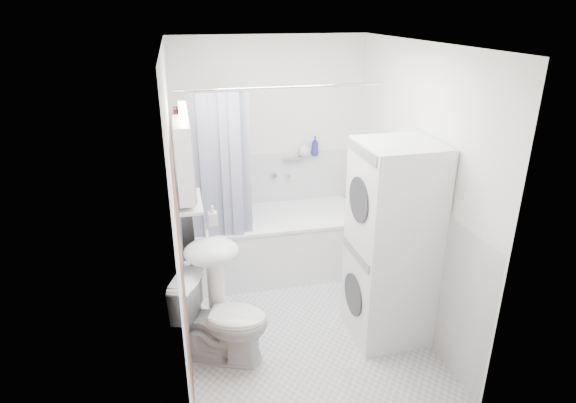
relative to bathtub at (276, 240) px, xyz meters
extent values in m
plane|color=silver|center=(0.03, -0.92, -0.36)|extent=(2.60, 2.60, 0.00)
plane|color=white|center=(0.03, 0.38, 0.84)|extent=(2.00, 0.00, 2.00)
plane|color=white|center=(0.03, -2.22, 0.84)|extent=(2.00, 0.00, 2.00)
plane|color=white|center=(-0.97, -0.92, 0.84)|extent=(0.00, 2.60, 2.60)
plane|color=white|center=(1.03, -0.92, 0.84)|extent=(0.00, 2.60, 2.60)
plane|color=white|center=(0.03, -0.92, 2.04)|extent=(2.60, 2.60, 0.00)
plane|color=white|center=(0.03, 0.37, 0.24)|extent=(1.98, 0.00, 1.98)
plane|color=white|center=(-0.96, -0.92, 0.24)|extent=(0.00, 2.58, 2.58)
plane|color=white|center=(1.01, -0.92, 0.24)|extent=(0.00, 2.58, 2.58)
plane|color=brown|center=(-0.95, -1.80, 0.64)|extent=(0.00, 2.00, 2.00)
cylinder|color=silver|center=(-0.92, -1.47, 0.64)|extent=(0.04, 0.04, 0.04)
cube|color=white|center=(0.00, 0.00, -0.05)|extent=(1.67, 0.78, 0.61)
cube|color=white|center=(0.00, 0.00, 0.27)|extent=(1.69, 0.80, 0.03)
cube|color=silver|center=(0.00, 0.00, 0.16)|extent=(1.49, 0.60, 0.20)
cylinder|color=silver|center=(0.20, 0.33, 0.61)|extent=(0.04, 0.12, 0.04)
cylinder|color=silver|center=(0.00, -0.34, 1.64)|extent=(1.87, 0.02, 0.02)
cube|color=#151F4C|center=(-0.79, -0.34, 0.89)|extent=(0.10, 0.02, 1.45)
cube|color=#151F4C|center=(-0.70, -0.34, 0.89)|extent=(0.10, 0.02, 1.45)
cube|color=#151F4C|center=(-0.61, -0.34, 0.89)|extent=(0.10, 0.02, 1.45)
cube|color=#151F4C|center=(-0.52, -0.34, 0.89)|extent=(0.10, 0.02, 1.45)
cube|color=#151F4C|center=(-0.43, -0.34, 0.89)|extent=(0.10, 0.02, 1.45)
cube|color=#151F4C|center=(-0.34, -0.34, 0.89)|extent=(0.10, 0.02, 1.45)
ellipsoid|color=white|center=(-0.73, -1.05, 0.49)|extent=(0.44, 0.37, 0.20)
cylinder|color=white|center=(-0.71, -1.05, 0.02)|extent=(0.14, 0.14, 0.75)
cylinder|color=silver|center=(-0.75, -0.91, 0.61)|extent=(0.03, 0.03, 0.14)
cylinder|color=silver|center=(-0.75, -0.95, 0.67)|extent=(0.02, 0.10, 0.02)
cube|color=white|center=(-0.88, -0.82, 1.19)|extent=(0.12, 0.50, 0.60)
cube|color=white|center=(-0.82, -0.82, 1.19)|extent=(0.01, 0.47, 0.57)
cube|color=#FFEABF|center=(-0.86, -0.82, 1.57)|extent=(0.06, 0.45, 0.06)
cube|color=silver|center=(-0.86, -0.82, 0.84)|extent=(0.18, 0.54, 0.02)
cube|color=silver|center=(0.25, 0.32, 0.79)|extent=(0.22, 0.06, 0.02)
cube|color=#571A18|center=(-0.91, -0.17, 1.01)|extent=(0.05, 0.37, 0.88)
cube|color=#571A18|center=(-0.88, -0.17, 1.42)|extent=(0.03, 0.33, 0.08)
cylinder|color=silver|center=(-0.92, -0.17, 1.46)|extent=(0.02, 0.04, 0.02)
cube|color=white|center=(0.71, -1.25, 0.07)|extent=(0.61, 0.61, 0.85)
cylinder|color=#2D2D33|center=(0.40, -1.25, 0.06)|extent=(0.03, 0.36, 0.36)
cube|color=gray|center=(0.40, -1.25, 0.45)|extent=(0.02, 0.54, 0.08)
cube|color=white|center=(0.71, -1.25, 0.92)|extent=(0.61, 0.61, 0.85)
cylinder|color=#2D2D33|center=(0.40, -1.25, 0.91)|extent=(0.03, 0.36, 0.36)
cube|color=gray|center=(0.40, -1.25, 1.30)|extent=(0.02, 0.54, 0.08)
imported|color=white|center=(-0.69, -1.29, 0.00)|extent=(0.83, 0.64, 0.72)
imported|color=gray|center=(-0.68, -0.67, 0.59)|extent=(0.08, 0.17, 0.08)
imported|color=gray|center=(-0.86, -0.97, 0.89)|extent=(0.07, 0.18, 0.07)
imported|color=gray|center=(-0.86, -0.70, 0.91)|extent=(0.10, 0.09, 0.10)
imported|color=gray|center=(0.38, 0.32, 0.87)|extent=(0.13, 0.17, 0.13)
imported|color=navy|center=(0.50, 0.32, 0.85)|extent=(0.08, 0.21, 0.08)
camera|label=1|loc=(-0.89, -4.47, 2.29)|focal=30.00mm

